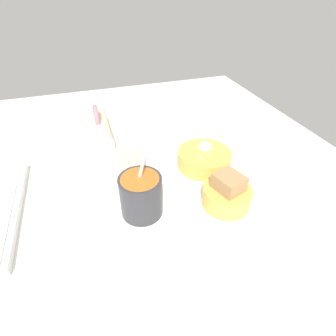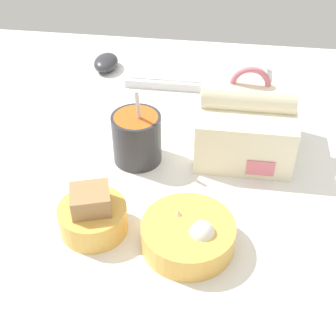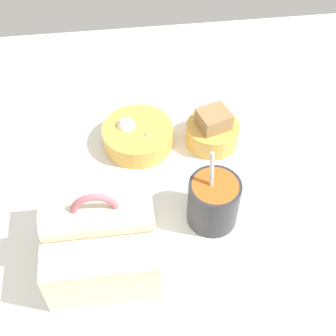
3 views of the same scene
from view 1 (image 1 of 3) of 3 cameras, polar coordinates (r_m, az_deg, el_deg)
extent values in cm
cube|color=white|center=(61.96, -2.88, -5.71)|extent=(140.00, 110.00, 2.00)
cube|color=#EFE5C1|center=(67.94, -14.05, 3.63)|extent=(16.87, 16.76, 9.61)
cylinder|color=#EFE5C1|center=(64.81, -14.87, 8.25)|extent=(16.02, 5.29, 5.29)
cube|color=#DB707F|center=(72.24, -7.42, 4.65)|extent=(4.72, 0.30, 2.88)
torus|color=#DB707F|center=(63.74, -15.21, 10.11)|extent=(6.90, 1.00, 6.90)
cylinder|color=#333338|center=(53.67, -5.87, -6.04)|extent=(8.65, 8.65, 9.06)
cylinder|color=orange|center=(50.88, -6.17, -2.57)|extent=(7.61, 7.61, 0.60)
cylinder|color=silver|center=(50.64, -5.95, -0.91)|extent=(0.70, 3.20, 10.27)
cylinder|color=#EAB24C|center=(58.04, 12.60, -6.02)|extent=(10.33, 10.33, 4.44)
cube|color=#A87F51|center=(56.44, 12.93, -4.21)|extent=(7.00, 6.67, 6.21)
cylinder|color=#EAB24C|center=(68.40, 7.84, 1.98)|extent=(13.73, 13.73, 4.17)
ellipsoid|color=white|center=(69.44, 8.02, 4.12)|extent=(3.73, 3.73, 4.39)
cone|color=#F4DB84|center=(65.77, 7.01, 1.68)|extent=(6.20, 6.20, 3.54)
sphere|color=black|center=(70.29, 10.80, 2.89)|extent=(1.65, 1.65, 1.65)
sphere|color=black|center=(70.36, 10.01, 3.04)|extent=(1.65, 1.65, 1.65)
sphere|color=black|center=(70.01, 9.26, 2.94)|extent=(1.65, 1.65, 1.65)
sphere|color=black|center=(69.34, 8.77, 2.62)|extent=(1.65, 1.65, 1.65)
camera|label=2|loc=(0.90, 45.60, 36.44)|focal=50.00mm
camera|label=3|loc=(0.69, -74.86, 39.42)|focal=50.00mm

